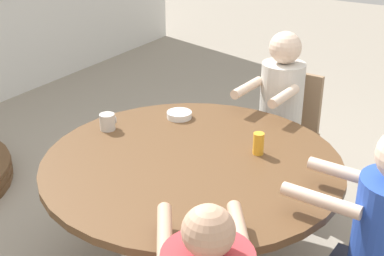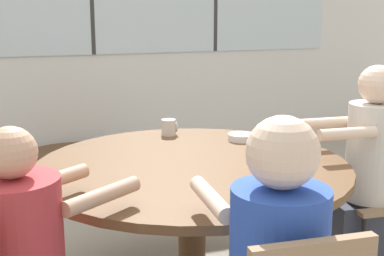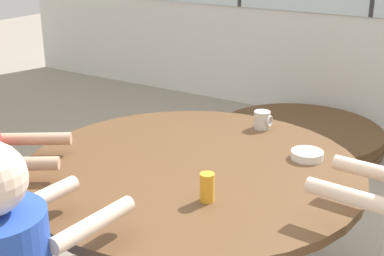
# 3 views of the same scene
# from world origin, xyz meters

# --- Properties ---
(wall_back_with_windows) EXTENTS (8.40, 0.08, 2.80)m
(wall_back_with_windows) POSITION_xyz_m (0.00, 3.01, 1.43)
(wall_back_with_windows) COLOR silver
(wall_back_with_windows) RESTS_ON ground_plane
(dining_table) EXTENTS (1.57, 1.57, 0.71)m
(dining_table) POSITION_xyz_m (0.00, 0.00, 0.59)
(dining_table) COLOR brown
(dining_table) RESTS_ON ground_plane
(person_man_blue_shirt) EXTENTS (0.55, 0.34, 1.17)m
(person_man_blue_shirt) POSITION_xyz_m (0.99, -0.07, 0.54)
(person_man_blue_shirt) COLOR #333847
(person_man_blue_shirt) RESTS_ON ground_plane
(coffee_mug) EXTENTS (0.09, 0.09, 0.10)m
(coffee_mug) POSITION_xyz_m (0.07, 0.61, 0.76)
(coffee_mug) COLOR beige
(coffee_mug) RESTS_ON dining_table
(juice_glass) EXTENTS (0.06, 0.06, 0.12)m
(juice_glass) POSITION_xyz_m (0.24, -0.27, 0.77)
(juice_glass) COLOR gold
(juice_glass) RESTS_ON dining_table
(bowl_white_shallow) EXTENTS (0.15, 0.15, 0.04)m
(bowl_white_shallow) POSITION_xyz_m (0.42, 0.35, 0.73)
(bowl_white_shallow) COLOR white
(bowl_white_shallow) RESTS_ON dining_table
(folded_table_stack) EXTENTS (1.40, 1.40, 0.15)m
(folded_table_stack) POSITION_xyz_m (-0.29, 2.19, 0.08)
(folded_table_stack) COLOR brown
(folded_table_stack) RESTS_ON ground_plane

